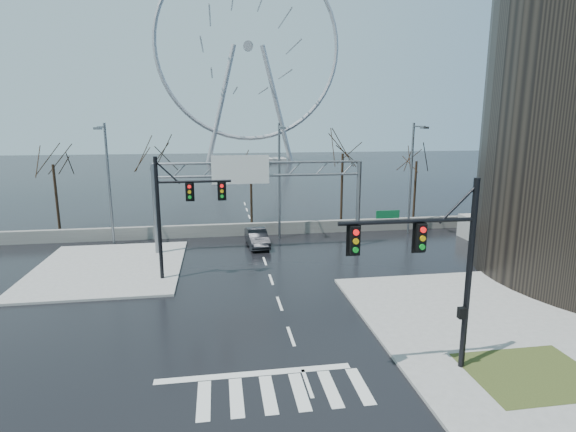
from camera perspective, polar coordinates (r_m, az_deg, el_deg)
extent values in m
plane|color=black|center=(22.29, 0.37, -15.02)|extent=(260.00, 260.00, 0.00)
cube|color=gray|center=(27.24, 21.25, -10.53)|extent=(12.00, 10.00, 0.15)
cube|color=gray|center=(34.06, -21.82, -6.09)|extent=(10.00, 12.00, 0.15)
cube|color=#2D3918|center=(21.48, 28.55, -17.21)|extent=(5.00, 4.00, 0.02)
cube|color=slate|center=(40.87, -4.16, -1.64)|extent=(52.00, 0.50, 1.10)
cylinder|color=black|center=(19.37, 21.95, -7.32)|extent=(0.24, 0.24, 8.00)
cylinder|color=black|center=(17.51, 14.94, -0.68)|extent=(5.40, 0.16, 0.16)
cube|color=black|center=(17.72, 16.51, -2.62)|extent=(0.35, 0.28, 1.05)
cube|color=black|center=(16.79, 8.45, -3.05)|extent=(0.35, 0.28, 1.05)
cylinder|color=black|center=(29.50, -16.08, -0.50)|extent=(0.24, 0.24, 8.00)
cylinder|color=black|center=(28.89, -11.81, 4.30)|extent=(4.60, 0.16, 0.16)
cube|color=black|center=(28.84, -12.37, 3.06)|extent=(0.35, 0.28, 1.05)
cube|color=black|center=(28.79, -8.39, 3.19)|extent=(0.35, 0.28, 1.05)
cylinder|color=slate|center=(35.56, -16.48, 0.71)|extent=(0.36, 0.36, 7.00)
cylinder|color=slate|center=(36.98, 8.90, 1.48)|extent=(0.36, 0.36, 7.00)
cylinder|color=slate|center=(34.90, -3.62, 6.78)|extent=(16.00, 0.20, 0.20)
cylinder|color=slate|center=(35.00, -3.59, 5.15)|extent=(16.00, 0.20, 0.20)
cube|color=#0A4C25|center=(34.69, -6.06, 5.88)|extent=(4.20, 0.10, 2.00)
cube|color=silver|center=(34.63, -6.06, 5.87)|extent=(4.40, 0.02, 2.20)
cylinder|color=slate|center=(39.44, -21.74, 3.63)|extent=(0.20, 0.20, 10.00)
cylinder|color=slate|center=(38.04, -22.65, 10.40)|extent=(0.12, 2.20, 0.12)
cube|color=slate|center=(37.07, -23.00, 10.21)|extent=(0.50, 0.70, 0.18)
cylinder|color=slate|center=(38.81, -1.11, 4.35)|extent=(0.20, 0.20, 10.00)
cylinder|color=slate|center=(37.38, -0.91, 11.29)|extent=(0.12, 2.20, 0.12)
cube|color=slate|center=(36.39, -0.68, 11.11)|extent=(0.50, 0.70, 0.18)
cylinder|color=slate|center=(42.13, 15.33, 4.53)|extent=(0.20, 0.20, 10.00)
cylinder|color=slate|center=(40.83, 16.33, 10.87)|extent=(0.12, 2.20, 0.12)
cube|color=slate|center=(39.92, 16.94, 10.68)|extent=(0.50, 0.70, 0.18)
cylinder|color=black|center=(46.57, -27.32, 1.98)|extent=(0.24, 0.24, 6.30)
cylinder|color=black|center=(44.02, -16.37, 2.63)|extent=(0.24, 0.24, 6.75)
cylinder|color=black|center=(44.81, -4.69, 2.64)|extent=(0.24, 0.24, 5.85)
cylinder|color=black|center=(45.29, 6.84, 3.45)|extent=(0.24, 0.24, 7.02)
cylinder|color=black|center=(48.59, 15.81, 3.12)|extent=(0.24, 0.24, 6.12)
cube|color=gray|center=(115.31, -4.84, 7.07)|extent=(18.00, 6.00, 1.00)
torus|color=#B2B2B7|center=(116.30, -5.09, 20.70)|extent=(45.00, 1.00, 45.00)
cylinder|color=#B2B2B7|center=(116.30, -5.09, 20.70)|extent=(2.40, 1.50, 2.40)
cylinder|color=#B2B2B7|center=(114.69, -8.55, 13.71)|extent=(8.28, 1.20, 28.82)
cylinder|color=#B2B2B7|center=(115.69, -1.39, 13.82)|extent=(8.28, 1.20, 28.82)
imported|color=black|center=(37.11, -3.95, -2.76)|extent=(1.87, 4.51, 1.45)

